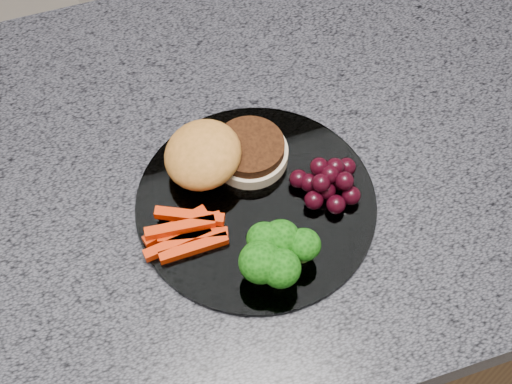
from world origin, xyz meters
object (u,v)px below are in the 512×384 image
plate (256,203)px  island_cabinet (176,338)px  grape_bunch (329,182)px  burger (220,156)px

plate → island_cabinet: bearing=150.5°
island_cabinet → plate: size_ratio=4.62×
plate → grape_bunch: 0.08m
island_cabinet → grape_bunch: bearing=-21.2°
plate → burger: size_ratio=1.71×
burger → grape_bunch: 0.12m
plate → burger: (-0.02, 0.06, 0.02)m
island_cabinet → plate: (0.12, -0.07, 0.47)m
island_cabinet → burger: (0.09, -0.01, 0.50)m
island_cabinet → grape_bunch: (0.20, -0.08, 0.49)m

